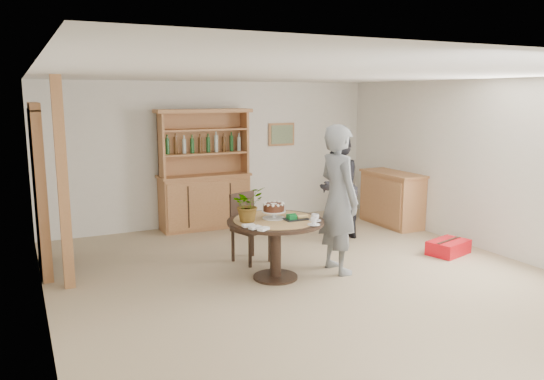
{
  "coord_description": "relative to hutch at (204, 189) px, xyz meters",
  "views": [
    {
      "loc": [
        -3.17,
        -5.3,
        2.27
      ],
      "look_at": [
        -0.19,
        0.81,
        1.05
      ],
      "focal_mm": 35.0,
      "sensor_mm": 36.0,
      "label": 1
    }
  ],
  "objects": [
    {
      "name": "ground",
      "position": [
        0.3,
        -3.24,
        -0.69
      ],
      "size": [
        7.0,
        7.0,
        0.0
      ],
      "primitive_type": "plane",
      "color": "tan",
      "rests_on": "ground"
    },
    {
      "name": "room_shell",
      "position": [
        0.3,
        -3.23,
        1.05
      ],
      "size": [
        6.04,
        7.04,
        2.52
      ],
      "color": "white",
      "rests_on": "ground"
    },
    {
      "name": "doorway",
      "position": [
        -2.63,
        -1.24,
        0.42
      ],
      "size": [
        0.13,
        1.1,
        2.18
      ],
      "color": "black",
      "rests_on": "ground"
    },
    {
      "name": "pine_post",
      "position": [
        -2.4,
        -2.04,
        0.56
      ],
      "size": [
        0.12,
        0.12,
        2.5
      ],
      "primitive_type": "cube",
      "color": "tan",
      "rests_on": "ground"
    },
    {
      "name": "hutch",
      "position": [
        0.0,
        0.0,
        0.0
      ],
      "size": [
        1.62,
        0.54,
        2.04
      ],
      "color": "tan",
      "rests_on": "ground"
    },
    {
      "name": "sideboard",
      "position": [
        3.04,
        -1.24,
        -0.22
      ],
      "size": [
        0.54,
        1.26,
        0.94
      ],
      "color": "tan",
      "rests_on": "ground"
    },
    {
      "name": "dining_table",
      "position": [
        -0.04,
        -2.83,
        -0.08
      ],
      "size": [
        1.2,
        1.2,
        0.76
      ],
      "color": "black",
      "rests_on": "ground"
    },
    {
      "name": "dining_chair",
      "position": [
        -0.06,
        -2.01,
        -0.15
      ],
      "size": [
        0.53,
        0.53,
        0.95
      ],
      "rotation": [
        0.0,
        0.0,
        0.3
      ],
      "color": "black",
      "rests_on": "ground"
    },
    {
      "name": "birthday_cake",
      "position": [
        -0.04,
        -2.78,
        0.19
      ],
      "size": [
        0.3,
        0.3,
        0.2
      ],
      "color": "white",
      "rests_on": "dining_table"
    },
    {
      "name": "flower_vase",
      "position": [
        -0.39,
        -2.78,
        0.28
      ],
      "size": [
        0.47,
        0.44,
        0.42
      ],
      "primitive_type": "imported",
      "rotation": [
        0.0,
        0.0,
        0.35
      ],
      "color": "#3F7233",
      "rests_on": "dining_table"
    },
    {
      "name": "gift_tray",
      "position": [
        0.17,
        -2.96,
        0.1
      ],
      "size": [
        0.3,
        0.2,
        0.08
      ],
      "color": "black",
      "rests_on": "dining_table"
    },
    {
      "name": "coffee_cup_a",
      "position": [
        0.36,
        -3.11,
        0.11
      ],
      "size": [
        0.15,
        0.15,
        0.09
      ],
      "color": "silver",
      "rests_on": "dining_table"
    },
    {
      "name": "coffee_cup_b",
      "position": [
        0.24,
        -3.28,
        0.11
      ],
      "size": [
        0.15,
        0.15,
        0.08
      ],
      "color": "silver",
      "rests_on": "dining_table"
    },
    {
      "name": "napkins",
      "position": [
        -0.45,
        -3.15,
        0.09
      ],
      "size": [
        0.24,
        0.33,
        0.03
      ],
      "color": "white",
      "rests_on": "dining_table"
    },
    {
      "name": "teen_boy",
      "position": [
        0.81,
        -2.93,
        0.27
      ],
      "size": [
        0.46,
        0.7,
        1.91
      ],
      "primitive_type": "imported",
      "rotation": [
        0.0,
        0.0,
        1.58
      ],
      "color": "slate",
      "rests_on": "ground"
    },
    {
      "name": "adult_person",
      "position": [
        1.6,
        -1.68,
        0.17
      ],
      "size": [
        1.04,
        0.96,
        1.71
      ],
      "primitive_type": "imported",
      "rotation": [
        0.0,
        0.0,
        3.62
      ],
      "color": "black",
      "rests_on": "ground"
    },
    {
      "name": "red_suitcase",
      "position": [
        2.66,
        -3.01,
        -0.59
      ],
      "size": [
        0.69,
        0.55,
        0.21
      ],
      "rotation": [
        0.0,
        0.0,
        0.28
      ],
      "color": "red",
      "rests_on": "ground"
    }
  ]
}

